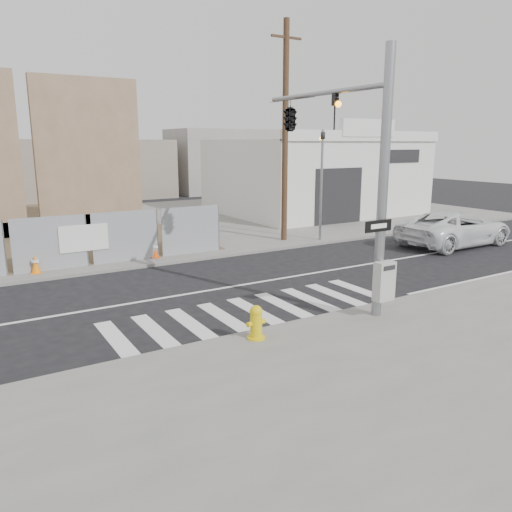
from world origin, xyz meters
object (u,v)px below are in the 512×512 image
traffic_cone_d (155,249)px  signal_pole (318,140)px  auto_shop (313,176)px  fire_hydrant (256,322)px  traffic_cone_c (35,264)px  suv (455,228)px

traffic_cone_d → signal_pole: bearing=-69.2°
signal_pole → traffic_cone_d: bearing=110.8°
auto_shop → fire_hydrant: bearing=-130.9°
traffic_cone_c → traffic_cone_d: 4.57m
suv → traffic_cone_c: 18.17m
traffic_cone_d → fire_hydrant: bearing=-95.8°
auto_shop → suv: bearing=-95.1°
auto_shop → suv: 12.43m
signal_pole → suv: size_ratio=1.19×
auto_shop → traffic_cone_c: bearing=-156.6°
suv → traffic_cone_d: suv is taller
fire_hydrant → traffic_cone_d: bearing=69.4°
suv → traffic_cone_d: bearing=71.3°
signal_pole → auto_shop: (11.50, 15.01, -2.25)m
signal_pole → suv: (10.42, 2.74, -3.96)m
fire_hydrant → traffic_cone_c: size_ratio=1.21×
traffic_cone_c → traffic_cone_d: bearing=2.5°
fire_hydrant → suv: bearing=5.7°
signal_pole → fire_hydrant: size_ratio=8.44×
auto_shop → traffic_cone_c: 20.56m
traffic_cone_c → auto_shop: bearing=23.4°
fire_hydrant → traffic_cone_c: fire_hydrant is taller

